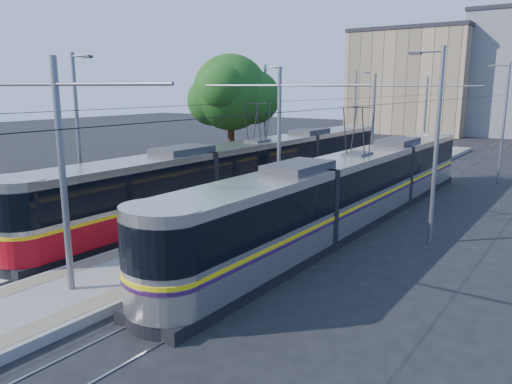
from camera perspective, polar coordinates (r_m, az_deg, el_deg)
The scene contains 13 objects.
ground at distance 19.21m, azimuth -10.39°, elevation -7.82°, with size 160.00×160.00×0.00m, color black.
platform at distance 32.96m, azimuth 10.96°, elevation 0.72°, with size 4.00×50.00×0.30m, color gray.
tactile_strip_left at distance 33.52m, azimuth 8.71°, elevation 1.26°, with size 0.70×50.00×0.01m, color gray.
tactile_strip_right at distance 32.38m, azimuth 13.31°, elevation 0.70°, with size 0.70×50.00×0.01m, color gray.
rails at distance 32.98m, azimuth 10.95°, elevation 0.49°, with size 8.71×70.00×0.03m.
track_arrow at distance 20.21m, azimuth -23.86°, elevation -7.66°, with size 1.20×5.00×0.01m, color silver.
tram_left at distance 29.51m, azimuth 0.14°, elevation 2.72°, with size 2.43×31.70×5.50m.
tram_right at distance 24.20m, azimuth 11.38°, elevation 0.81°, with size 2.43×27.62×5.50m.
catenary at distance 29.83m, azimuth 9.04°, elevation 8.12°, with size 9.20×70.00×7.00m.
street_lamps at distance 36.12m, azimuth 13.82°, elevation 8.02°, with size 15.18×38.22×8.00m.
shelter at distance 30.24m, azimuth 9.92°, elevation 2.14°, with size 0.90×1.09×2.07m.
tree at distance 36.66m, azimuth -2.24°, elevation 11.13°, with size 6.03×5.58×8.76m.
building_left at distance 76.19m, azimuth 17.63°, elevation 11.94°, with size 16.32×12.24×14.34m.
Camera 1 is at (12.96, -12.64, 6.43)m, focal length 35.00 mm.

